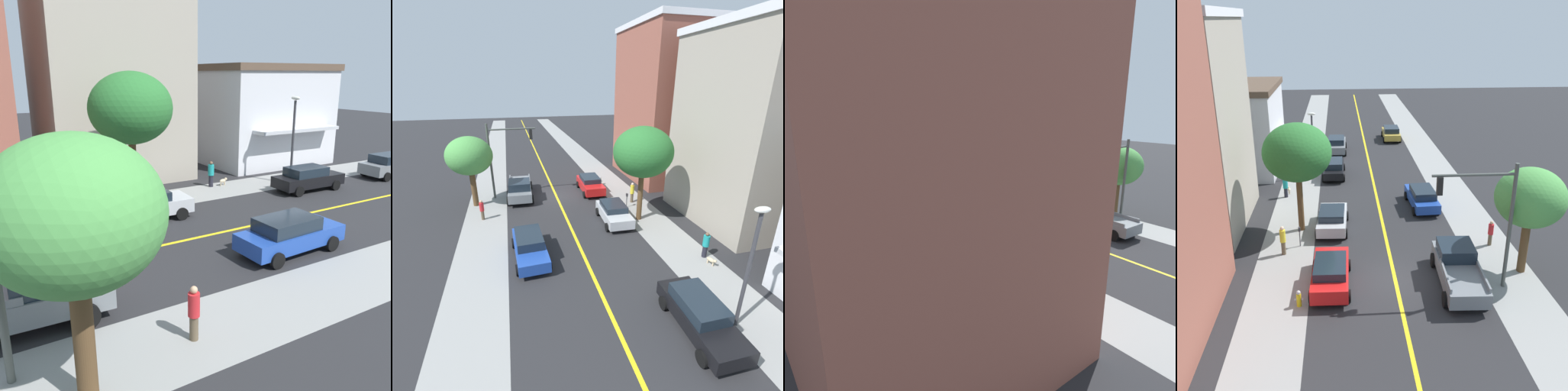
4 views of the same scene
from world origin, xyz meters
The scene contains 19 objects.
ground_plane centered at (0.00, 0.00, 0.00)m, with size 140.00×140.00×0.00m, color #262628.
sidewalk_left centered at (-6.16, 0.00, 0.00)m, with size 3.24×126.00×0.01m, color gray.
sidewalk_right centered at (6.16, 0.00, 0.00)m, with size 3.24×126.00×0.01m, color gray.
road_centerline_stripe centered at (0.00, 0.00, 0.00)m, with size 0.20×126.00×0.00m, color yellow.
corner_shop_building centered at (-13.44, 8.20, 6.89)m, with size 8.60×9.57×13.75m.
tan_rowhouse centered at (-13.42, 20.49, 3.90)m, with size 11.39×9.90×7.77m.
street_tree_left_near centered at (-5.47, 6.61, 5.32)m, with size 4.35×4.35×7.20m.
street_tree_right_corner centered at (7.11, 0.39, 4.38)m, with size 3.74×3.74×6.01m.
parking_meter centered at (-5.41, 4.26, 0.85)m, with size 0.12×0.18×1.28m.
street_lamp centered at (-5.15, 17.59, 3.58)m, with size 0.70×0.36×5.69m.
black_sedan_left_curb centered at (-3.38, 17.35, 0.79)m, with size 2.01×4.62×1.52m.
blue_sedan_right_curb centered at (3.20, 9.83, 0.80)m, with size 2.15×4.69×1.52m.
silver_sedan_left_curb centered at (-3.42, 6.52, 0.78)m, with size 2.21×4.28×1.46m.
grey_sedan_left_curb centered at (-3.15, 25.11, 0.84)m, with size 2.17×4.64×1.62m.
grey_pickup_truck centered at (3.27, -0.52, 0.92)m, with size 2.51×5.73×1.86m.
pedestrian_teal_shirt centered at (-7.14, 12.58, 0.87)m, with size 0.39×0.39×1.67m.
pedestrian_red_shirt centered at (6.35, 3.54, 0.86)m, with size 0.33×0.33×1.62m.
pedestrian_yellow_shirt centered at (-6.30, 3.28, 0.98)m, with size 0.35×0.35×1.83m.
small_dog centered at (-6.98, 13.44, 0.32)m, with size 0.35×0.66×0.49m.
Camera 1 is at (14.92, -1.39, 7.02)m, focal length 38.21 mm.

